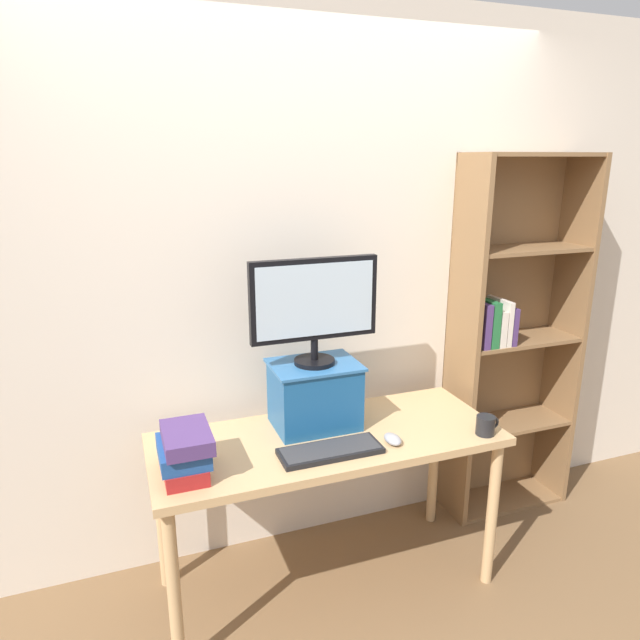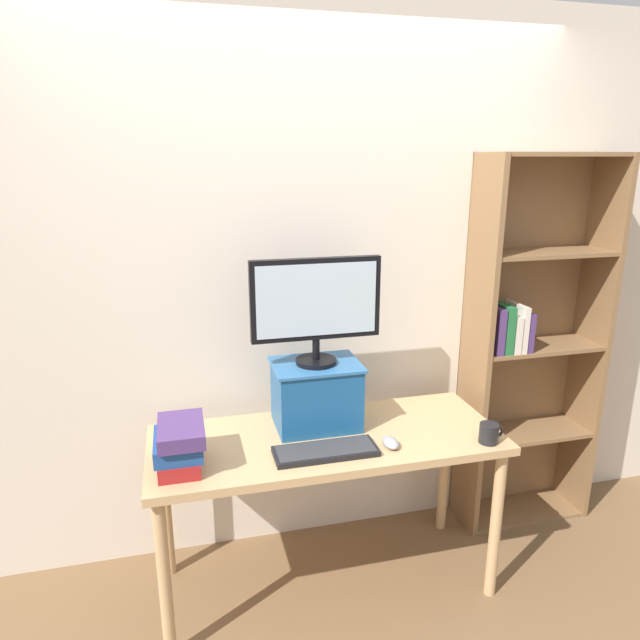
{
  "view_description": "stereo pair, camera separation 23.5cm",
  "coord_description": "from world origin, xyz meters",
  "px_view_note": "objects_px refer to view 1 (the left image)",
  "views": [
    {
      "loc": [
        -0.8,
        -2.08,
        1.91
      ],
      "look_at": [
        -0.02,
        0.05,
        1.26
      ],
      "focal_mm": 32.0,
      "sensor_mm": 36.0,
      "label": 1
    },
    {
      "loc": [
        -0.57,
        -2.14,
        1.91
      ],
      "look_at": [
        -0.02,
        0.05,
        1.26
      ],
      "focal_mm": 32.0,
      "sensor_mm": 36.0,
      "label": 2
    }
  ],
  "objects_px": {
    "riser_box": "(315,393)",
    "keyboard": "(330,451)",
    "desk": "(327,454)",
    "book_stack": "(185,451)",
    "computer_monitor": "(314,305)",
    "computer_mouse": "(393,439)",
    "bookshelf_unit": "(509,337)",
    "coffee_mug": "(486,425)"
  },
  "relations": [
    {
      "from": "computer_mouse",
      "to": "coffee_mug",
      "type": "distance_m",
      "value": 0.42
    },
    {
      "from": "computer_monitor",
      "to": "computer_mouse",
      "type": "distance_m",
      "value": 0.65
    },
    {
      "from": "desk",
      "to": "riser_box",
      "type": "distance_m",
      "value": 0.27
    },
    {
      "from": "desk",
      "to": "bookshelf_unit",
      "type": "bearing_deg",
      "value": 14.48
    },
    {
      "from": "computer_mouse",
      "to": "book_stack",
      "type": "relative_size",
      "value": 0.39
    },
    {
      "from": "desk",
      "to": "book_stack",
      "type": "distance_m",
      "value": 0.65
    },
    {
      "from": "desk",
      "to": "bookshelf_unit",
      "type": "relative_size",
      "value": 0.78
    },
    {
      "from": "computer_monitor",
      "to": "computer_mouse",
      "type": "xyz_separation_m",
      "value": [
        0.25,
        -0.27,
        -0.54
      ]
    },
    {
      "from": "computer_mouse",
      "to": "coffee_mug",
      "type": "height_order",
      "value": "coffee_mug"
    },
    {
      "from": "bookshelf_unit",
      "to": "riser_box",
      "type": "bearing_deg",
      "value": -171.18
    },
    {
      "from": "riser_box",
      "to": "computer_mouse",
      "type": "height_order",
      "value": "riser_box"
    },
    {
      "from": "computer_monitor",
      "to": "keyboard",
      "type": "height_order",
      "value": "computer_monitor"
    },
    {
      "from": "bookshelf_unit",
      "to": "desk",
      "type": "bearing_deg",
      "value": -165.52
    },
    {
      "from": "bookshelf_unit",
      "to": "coffee_mug",
      "type": "bearing_deg",
      "value": -134.34
    },
    {
      "from": "bookshelf_unit",
      "to": "coffee_mug",
      "type": "height_order",
      "value": "bookshelf_unit"
    },
    {
      "from": "book_stack",
      "to": "riser_box",
      "type": "bearing_deg",
      "value": 20.18
    },
    {
      "from": "riser_box",
      "to": "keyboard",
      "type": "bearing_deg",
      "value": -95.75
    },
    {
      "from": "desk",
      "to": "coffee_mug",
      "type": "distance_m",
      "value": 0.7
    },
    {
      "from": "desk",
      "to": "computer_mouse",
      "type": "height_order",
      "value": "computer_mouse"
    },
    {
      "from": "computer_mouse",
      "to": "keyboard",
      "type": "bearing_deg",
      "value": 178.24
    },
    {
      "from": "bookshelf_unit",
      "to": "coffee_mug",
      "type": "xyz_separation_m",
      "value": [
        -0.51,
        -0.52,
        -0.19
      ]
    },
    {
      "from": "desk",
      "to": "computer_monitor",
      "type": "height_order",
      "value": "computer_monitor"
    },
    {
      "from": "riser_box",
      "to": "book_stack",
      "type": "bearing_deg",
      "value": -159.82
    },
    {
      "from": "riser_box",
      "to": "keyboard",
      "type": "relative_size",
      "value": 0.91
    },
    {
      "from": "computer_monitor",
      "to": "computer_mouse",
      "type": "bearing_deg",
      "value": -47.2
    },
    {
      "from": "desk",
      "to": "keyboard",
      "type": "xyz_separation_m",
      "value": [
        -0.04,
        -0.15,
        0.1
      ]
    },
    {
      "from": "computer_mouse",
      "to": "coffee_mug",
      "type": "xyz_separation_m",
      "value": [
        0.41,
        -0.07,
        0.02
      ]
    },
    {
      "from": "bookshelf_unit",
      "to": "riser_box",
      "type": "distance_m",
      "value": 1.19
    },
    {
      "from": "desk",
      "to": "bookshelf_unit",
      "type": "height_order",
      "value": "bookshelf_unit"
    },
    {
      "from": "desk",
      "to": "computer_monitor",
      "type": "distance_m",
      "value": 0.65
    },
    {
      "from": "computer_mouse",
      "to": "book_stack",
      "type": "distance_m",
      "value": 0.85
    },
    {
      "from": "computer_monitor",
      "to": "coffee_mug",
      "type": "bearing_deg",
      "value": -26.92
    },
    {
      "from": "keyboard",
      "to": "book_stack",
      "type": "height_order",
      "value": "book_stack"
    },
    {
      "from": "riser_box",
      "to": "coffee_mug",
      "type": "bearing_deg",
      "value": -27.02
    },
    {
      "from": "computer_monitor",
      "to": "keyboard",
      "type": "xyz_separation_m",
      "value": [
        -0.03,
        -0.26,
        -0.55
      ]
    },
    {
      "from": "bookshelf_unit",
      "to": "computer_monitor",
      "type": "relative_size",
      "value": 3.45
    },
    {
      "from": "riser_box",
      "to": "book_stack",
      "type": "distance_m",
      "value": 0.64
    },
    {
      "from": "computer_monitor",
      "to": "coffee_mug",
      "type": "xyz_separation_m",
      "value": [
        0.66,
        -0.34,
        -0.52
      ]
    },
    {
      "from": "computer_monitor",
      "to": "coffee_mug",
      "type": "height_order",
      "value": "computer_monitor"
    },
    {
      "from": "book_stack",
      "to": "bookshelf_unit",
      "type": "bearing_deg",
      "value": 12.77
    },
    {
      "from": "computer_monitor",
      "to": "computer_mouse",
      "type": "relative_size",
      "value": 5.38
    },
    {
      "from": "bookshelf_unit",
      "to": "book_stack",
      "type": "height_order",
      "value": "bookshelf_unit"
    }
  ]
}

